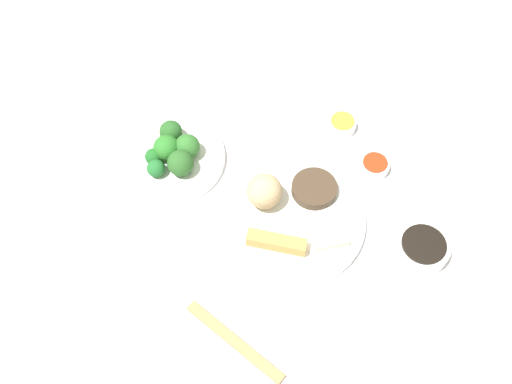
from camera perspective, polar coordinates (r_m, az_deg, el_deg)
tabletop at (r=1.18m, az=3.72°, el=-3.20°), size 2.20×2.20×0.02m
main_plate at (r=1.16m, az=3.88°, el=-2.72°), size 0.28×0.28×0.02m
rice_scoop at (r=1.14m, az=0.83°, el=0.08°), size 0.07×0.07×0.07m
spring_roll at (r=1.11m, az=2.03°, el=-4.95°), size 0.11×0.09×0.03m
crab_rangoon_wonton at (r=1.14m, az=7.13°, el=-4.05°), size 0.08×0.08×0.02m
stir_fry_heap at (r=1.18m, az=5.73°, el=0.33°), size 0.09×0.09×0.02m
broccoli_plate at (r=1.26m, az=-8.34°, el=3.29°), size 0.23×0.23×0.01m
broccoli_floret_0 at (r=1.26m, az=-8.35°, el=5.88°), size 0.05×0.05×0.05m
broccoli_floret_1 at (r=1.23m, az=-8.76°, el=4.28°), size 0.06×0.06×0.06m
broccoli_floret_2 at (r=1.20m, az=-7.42°, el=2.85°), size 0.06×0.06×0.06m
broccoli_floret_3 at (r=1.22m, az=-9.79°, el=2.30°), size 0.04×0.04×0.04m
broccoli_floret_4 at (r=1.23m, az=-10.01°, el=3.43°), size 0.04×0.04×0.04m
broccoli_floret_6 at (r=1.23m, az=-6.76°, el=4.45°), size 0.05×0.05×0.05m
soy_sauce_bowl at (r=1.17m, az=15.96°, el=-5.32°), size 0.10×0.10×0.03m
soy_sauce_bowl_liquid at (r=1.15m, az=16.16°, el=-4.93°), size 0.09×0.09×0.00m
sauce_ramekin_hot_mustard at (r=1.31m, az=8.42°, el=6.57°), size 0.06×0.06×0.02m
sauce_ramekin_hot_mustard_liquid at (r=1.30m, az=8.49°, el=6.92°), size 0.05×0.05×0.00m
sauce_ramekin_sweet_and_sour at (r=1.25m, az=11.52°, el=2.52°), size 0.06×0.06×0.02m
sauce_ramekin_sweet_and_sour_liquid at (r=1.24m, az=11.62°, el=2.86°), size 0.05×0.05×0.00m
chopsticks_pair at (r=1.07m, az=-2.12°, el=-14.43°), size 0.11×0.20×0.01m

